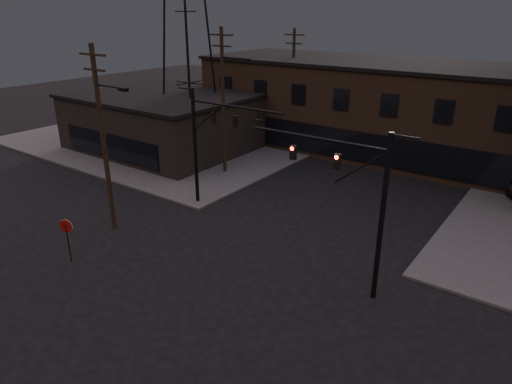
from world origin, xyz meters
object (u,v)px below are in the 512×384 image
traffic_signal_near (359,195)px  stop_sign (67,231)px  car_crossing (462,166)px  traffic_signal_far (209,136)px

traffic_signal_near → stop_sign: (-13.36, -6.49, -3.09)m
stop_sign → car_crossing: size_ratio=0.55×
traffic_signal_far → stop_sign: (-1.28, -9.99, -3.17)m
traffic_signal_near → traffic_signal_far: bearing=163.8°
traffic_signal_far → stop_sign: size_ratio=3.23×
car_crossing → traffic_signal_far: bearing=-136.1°
stop_sign → car_crossing: stop_sign is taller
stop_sign → traffic_signal_far: bearing=82.7°
traffic_signal_near → stop_sign: 15.17m
traffic_signal_near → stop_sign: size_ratio=3.23×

